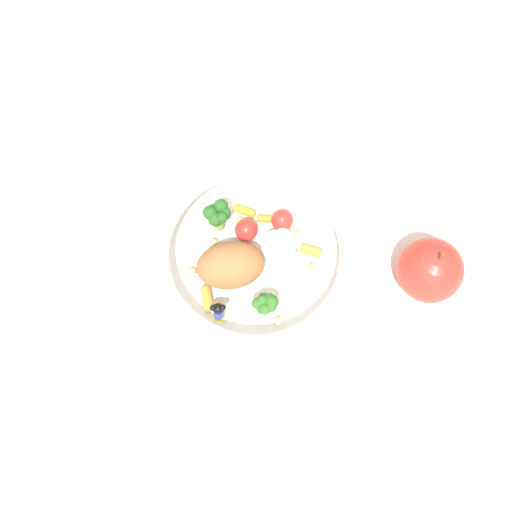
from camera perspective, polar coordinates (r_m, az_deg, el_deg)
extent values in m
plane|color=silver|center=(0.76, -0.19, -0.19)|extent=(2.40, 2.40, 0.00)
cylinder|color=white|center=(0.75, 0.00, -0.56)|extent=(0.22, 0.22, 0.01)
torus|color=white|center=(0.72, 0.00, 0.47)|extent=(0.23, 0.23, 0.01)
ellipsoid|color=#935B33|center=(0.72, -2.45, -0.90)|extent=(0.09, 0.06, 0.06)
cylinder|color=#7FAD5B|center=(0.76, -3.57, 3.30)|extent=(0.01, 0.01, 0.03)
sphere|color=#23561E|center=(0.73, -4.42, 4.17)|extent=(0.02, 0.02, 0.02)
sphere|color=#23561E|center=(0.73, -3.90, 3.52)|extent=(0.02, 0.02, 0.02)
sphere|color=#23561E|center=(0.72, -3.26, 3.70)|extent=(0.01, 0.01, 0.01)
sphere|color=#23561E|center=(0.73, -3.04, 4.12)|extent=(0.02, 0.02, 0.02)
sphere|color=#23561E|center=(0.73, -3.39, 4.80)|extent=(0.02, 0.02, 0.02)
sphere|color=#23561E|center=(0.74, -4.12, 4.48)|extent=(0.01, 0.01, 0.01)
cylinder|color=#8EB766|center=(0.72, 0.90, -5.02)|extent=(0.01, 0.01, 0.02)
sphere|color=#2D6023|center=(0.70, 0.27, -4.56)|extent=(0.01, 0.01, 0.01)
sphere|color=#2D6023|center=(0.70, 0.59, -5.01)|extent=(0.01, 0.01, 0.01)
sphere|color=#2D6023|center=(0.70, 0.86, -5.09)|extent=(0.01, 0.01, 0.01)
sphere|color=#2D6023|center=(0.70, 1.41, -4.86)|extent=(0.01, 0.01, 0.01)
sphere|color=#2D6023|center=(0.70, 1.49, -4.44)|extent=(0.02, 0.02, 0.02)
sphere|color=#2D6023|center=(0.70, 1.28, -4.24)|extent=(0.02, 0.02, 0.02)
sphere|color=#2D6023|center=(0.71, 0.75, -4.01)|extent=(0.01, 0.01, 0.01)
sphere|color=#2D6023|center=(0.70, 0.63, -4.34)|extent=(0.02, 0.02, 0.02)
sphere|color=white|center=(0.74, 1.49, 0.81)|extent=(0.03, 0.03, 0.03)
sphere|color=white|center=(0.74, 2.01, 0.73)|extent=(0.03, 0.03, 0.03)
sphere|color=white|center=(0.74, 2.66, 0.03)|extent=(0.03, 0.03, 0.03)
sphere|color=white|center=(0.74, 2.89, 0.98)|extent=(0.03, 0.03, 0.03)
sphere|color=white|center=(0.74, 2.55, 1.81)|extent=(0.02, 0.02, 0.02)
sphere|color=white|center=(0.74, 1.79, 1.62)|extent=(0.02, 0.02, 0.02)
sphere|color=silver|center=(0.73, 2.89, -1.26)|extent=(0.02, 0.02, 0.02)
sphere|color=silver|center=(0.73, 2.52, -2.42)|extent=(0.02, 0.02, 0.02)
sphere|color=silver|center=(0.73, 3.34, -2.36)|extent=(0.03, 0.03, 0.03)
sphere|color=silver|center=(0.73, 3.34, -1.15)|extent=(0.02, 0.02, 0.02)
sphere|color=silver|center=(0.73, 3.27, -0.26)|extent=(0.02, 0.02, 0.02)
sphere|color=silver|center=(0.73, 2.72, -0.96)|extent=(0.03, 0.03, 0.03)
cube|color=yellow|center=(0.73, -3.54, -5.63)|extent=(0.01, 0.02, 0.00)
cylinder|color=#1933B2|center=(0.72, -3.59, -5.39)|extent=(0.01, 0.01, 0.02)
sphere|color=black|center=(0.70, -3.66, -5.06)|extent=(0.01, 0.01, 0.01)
sphere|color=black|center=(0.70, -3.20, -4.95)|extent=(0.01, 0.01, 0.01)
sphere|color=black|center=(0.70, -4.16, -4.96)|extent=(0.01, 0.01, 0.01)
cylinder|color=orange|center=(0.73, -4.71, -4.11)|extent=(0.02, 0.03, 0.01)
cylinder|color=orange|center=(0.75, 5.29, 0.63)|extent=(0.03, 0.02, 0.01)
cylinder|color=orange|center=(0.77, 0.92, 3.61)|extent=(0.02, 0.01, 0.01)
cylinder|color=orange|center=(0.77, -1.09, 4.36)|extent=(0.03, 0.02, 0.01)
sphere|color=red|center=(0.75, -0.94, 2.49)|extent=(0.03, 0.03, 0.03)
sphere|color=red|center=(0.76, 2.52, 3.45)|extent=(0.03, 0.03, 0.03)
sphere|color=#D1B775|center=(0.76, 4.07, 2.16)|extent=(0.01, 0.01, 0.01)
sphere|color=tan|center=(0.74, 5.36, -1.12)|extent=(0.01, 0.01, 0.01)
sphere|color=#D1B775|center=(0.72, 2.14, -6.21)|extent=(0.01, 0.01, 0.01)
sphere|color=#D1B775|center=(0.74, -6.22, -1.55)|extent=(0.01, 0.01, 0.01)
sphere|color=#D1B775|center=(0.75, -3.06, 0.80)|extent=(0.01, 0.01, 0.01)
sphere|color=#D1B775|center=(0.76, -1.63, 3.40)|extent=(0.01, 0.01, 0.01)
sphere|color=tan|center=(0.75, -4.10, 1.30)|extent=(0.01, 0.01, 0.01)
sphere|color=red|center=(0.74, 16.32, -1.32)|extent=(0.08, 0.08, 0.08)
cylinder|color=brown|center=(0.70, 17.31, -0.04)|extent=(0.00, 0.00, 0.01)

